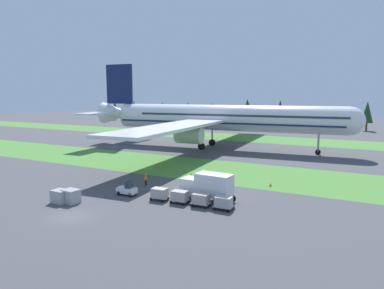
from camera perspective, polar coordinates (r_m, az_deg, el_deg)
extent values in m
plane|color=#47474C|center=(42.12, -18.74, -10.90)|extent=(400.00, 400.00, 0.00)
cube|color=#4C8438|center=(65.35, 0.73, -3.78)|extent=(320.00, 17.98, 0.01)
cube|color=#4C8438|center=(109.61, 12.39, 0.81)|extent=(320.00, 17.98, 0.01)
cylinder|color=white|center=(87.93, 5.17, 4.30)|extent=(57.24, 11.09, 6.31)
sphere|color=white|center=(83.54, 24.07, 3.45)|extent=(6.19, 6.19, 6.19)
cone|color=white|center=(102.06, -11.78, 4.94)|extent=(10.19, 6.80, 6.00)
cube|color=#141E4C|center=(88.01, 5.16, 3.58)|extent=(55.86, 11.10, 0.36)
cube|color=#283342|center=(86.86, 7.36, 4.74)|extent=(50.33, 10.57, 0.44)
cube|color=white|center=(110.20, 7.08, 4.68)|extent=(12.21, 38.79, 0.57)
cylinder|color=#A3A3A8|center=(104.48, 6.89, 3.36)|extent=(5.82, 3.93, 3.47)
cube|color=white|center=(68.77, -3.43, 2.77)|extent=(12.21, 38.79, 0.57)
cylinder|color=#A3A3A8|center=(73.55, -0.47, 1.50)|extent=(5.82, 3.93, 3.47)
cube|color=white|center=(109.00, -8.81, 5.44)|extent=(6.20, 14.26, 0.40)
cube|color=white|center=(94.53, -14.53, 4.91)|extent=(6.20, 14.26, 0.40)
cube|color=#141E4C|center=(101.58, -11.59, 9.47)|extent=(8.15, 1.36, 10.73)
cylinder|color=#A3A3A8|center=(84.07, 19.66, 0.93)|extent=(0.44, 0.44, 6.19)
cylinder|color=black|center=(84.48, 19.56, -1.15)|extent=(1.23, 0.52, 1.20)
cylinder|color=#A3A3A8|center=(93.29, 3.26, 2.12)|extent=(0.44, 0.44, 5.94)
cylinder|color=black|center=(93.63, 3.25, 0.31)|extent=(1.74, 0.74, 1.70)
cylinder|color=#A3A3A8|center=(86.25, 1.52, 1.65)|extent=(0.44, 0.44, 5.94)
cylinder|color=black|center=(86.63, 1.52, -0.30)|extent=(1.74, 0.74, 1.70)
cube|color=silver|center=(48.59, -10.42, -7.23)|extent=(2.65, 1.40, 0.77)
cube|color=#283342|center=(48.15, -10.07, -6.34)|extent=(0.74, 1.12, 0.90)
cylinder|color=black|center=(48.80, -11.66, -7.67)|extent=(0.61, 0.22, 0.60)
cylinder|color=black|center=(49.64, -10.88, -7.38)|extent=(0.61, 0.22, 0.60)
cylinder|color=black|center=(47.74, -9.92, -7.97)|extent=(0.61, 0.22, 0.60)
cylinder|color=black|center=(48.60, -9.15, -7.67)|extent=(0.61, 0.22, 0.60)
cube|color=#A3A3A8|center=(45.91, -5.23, -8.41)|extent=(2.26, 1.58, 0.10)
cube|color=#ADA89E|center=(45.74, -5.23, -7.68)|extent=(1.99, 1.39, 1.10)
cylinder|color=black|center=(45.83, -6.58, -8.71)|extent=(0.40, 0.14, 0.40)
cylinder|color=black|center=(46.95, -5.66, -8.29)|extent=(0.40, 0.14, 0.40)
cylinder|color=black|center=(44.99, -4.76, -9.01)|extent=(0.40, 0.14, 0.40)
cylinder|color=black|center=(46.13, -3.87, -8.57)|extent=(0.40, 0.14, 0.40)
cube|color=#A3A3A8|center=(44.53, -1.99, -8.90)|extent=(2.26, 1.58, 0.10)
cube|color=#ADA89E|center=(44.36, -2.00, -8.16)|extent=(1.99, 1.39, 1.10)
cylinder|color=black|center=(44.40, -3.38, -9.23)|extent=(0.40, 0.14, 0.40)
cylinder|color=black|center=(45.55, -2.52, -8.77)|extent=(0.40, 0.14, 0.40)
cylinder|color=black|center=(43.63, -1.44, -9.53)|extent=(0.40, 0.14, 0.40)
cylinder|color=black|center=(44.81, -0.62, -9.05)|extent=(0.40, 0.14, 0.40)
cube|color=#A3A3A8|center=(43.30, 1.44, -9.39)|extent=(2.26, 1.58, 0.10)
cube|color=#ADA89E|center=(43.13, 1.45, -8.63)|extent=(1.99, 1.39, 1.10)
cylinder|color=black|center=(43.11, 0.03, -9.75)|extent=(0.40, 0.14, 0.40)
cylinder|color=black|center=(44.29, 0.82, -9.26)|extent=(0.40, 0.14, 0.40)
cylinder|color=black|center=(42.44, 2.09, -10.04)|extent=(0.40, 0.14, 0.40)
cylinder|color=black|center=(43.64, 2.84, -9.53)|extent=(0.40, 0.14, 0.40)
cube|color=#A3A3A8|center=(42.24, 5.08, -9.87)|extent=(2.26, 1.58, 0.10)
cube|color=#ADA89E|center=(42.06, 5.09, -9.09)|extent=(1.99, 1.39, 1.10)
cylinder|color=black|center=(41.98, 3.65, -10.26)|extent=(0.40, 0.14, 0.40)
cylinder|color=black|center=(43.20, 4.36, -9.73)|extent=(0.40, 0.14, 0.40)
cylinder|color=black|center=(41.41, 5.82, -10.54)|extent=(0.40, 0.14, 0.40)
cylinder|color=black|center=(42.64, 6.48, -10.00)|extent=(0.40, 0.14, 0.40)
cube|color=silver|center=(46.38, -0.13, -6.69)|extent=(2.33, 2.42, 2.20)
cube|color=#283342|center=(46.82, -1.24, -5.99)|extent=(0.20, 2.07, 0.97)
cube|color=silver|center=(44.62, 3.56, -6.50)|extent=(4.62, 2.55, 2.80)
cylinder|color=black|center=(45.97, -1.03, -8.25)|extent=(0.98, 0.35, 0.96)
cylinder|color=black|center=(47.60, 0.28, -7.67)|extent=(0.98, 0.35, 0.96)
cylinder|color=black|center=(43.83, 3.97, -9.08)|extent=(0.98, 0.35, 0.96)
cylinder|color=black|center=(45.54, 5.15, -8.44)|extent=(0.98, 0.35, 0.96)
cylinder|color=black|center=(43.34, 5.31, -9.29)|extent=(0.98, 0.35, 0.96)
cylinder|color=black|center=(45.07, 6.44, -8.63)|extent=(0.98, 0.35, 0.96)
cylinder|color=black|center=(53.40, -7.37, -6.07)|extent=(0.18, 0.18, 0.85)
cylinder|color=black|center=(53.23, -7.51, -6.11)|extent=(0.18, 0.18, 0.85)
cylinder|color=orange|center=(53.14, -7.45, -5.32)|extent=(0.36, 0.36, 0.62)
sphere|color=tan|center=(53.04, -7.46, -4.84)|extent=(0.24, 0.24, 0.24)
cylinder|color=orange|center=(53.33, -7.31, -5.31)|extent=(0.10, 0.10, 0.58)
cylinder|color=orange|center=(52.97, -7.60, -5.40)|extent=(0.10, 0.10, 0.58)
cube|color=#A3A3A8|center=(47.57, -20.38, -7.80)|extent=(2.01, 1.62, 1.60)
cube|color=#A3A3A8|center=(46.97, -18.87, -7.86)|extent=(2.11, 1.74, 1.70)
cone|color=orange|center=(62.74, -7.47, -4.06)|extent=(0.44, 0.44, 0.62)
cone|color=orange|center=(58.64, -0.14, -4.83)|extent=(0.44, 0.44, 0.66)
cone|color=orange|center=(53.67, 12.50, -6.31)|extent=(0.44, 0.44, 0.50)
cone|color=orange|center=(66.51, -5.26, -3.33)|extent=(0.44, 0.44, 0.65)
cylinder|color=#4C3823|center=(194.87, -12.24, 4.46)|extent=(0.70, 0.70, 3.96)
cone|color=#1E4223|center=(194.64, -12.28, 5.89)|extent=(3.75, 3.75, 5.78)
cylinder|color=#4C3823|center=(187.36, -9.24, 4.23)|extent=(0.70, 0.70, 2.86)
cone|color=#1E4223|center=(187.10, -9.27, 5.80)|extent=(4.25, 4.25, 7.37)
cylinder|color=#4C3823|center=(177.91, -4.74, 4.19)|extent=(0.70, 0.70, 3.32)
cone|color=#1E4223|center=(177.66, -4.75, 5.75)|extent=(5.26, 5.26, 6.34)
cylinder|color=#4C3823|center=(167.93, -0.61, 3.91)|extent=(0.70, 0.70, 2.83)
cone|color=#1E4223|center=(167.65, -0.61, 5.60)|extent=(4.18, 4.18, 7.05)
cylinder|color=#4C3823|center=(161.14, 3.24, 3.82)|extent=(0.70, 0.70, 3.37)
cone|color=#1E4223|center=(160.87, 3.25, 5.56)|extent=(4.92, 4.92, 6.40)
cylinder|color=#4C3823|center=(154.65, 8.82, 3.52)|extent=(0.70, 0.70, 3.11)
cone|color=#1E4223|center=(154.32, 8.87, 5.67)|extent=(5.50, 5.50, 8.50)
cylinder|color=#4C3823|center=(153.06, 13.89, 3.33)|extent=(0.70, 0.70, 3.07)
cone|color=#1E4223|center=(152.73, 13.96, 5.42)|extent=(4.27, 4.27, 8.14)
cylinder|color=#4C3823|center=(148.78, 19.21, 3.00)|extent=(0.70, 0.70, 3.10)
cone|color=#1E4223|center=(148.49, 19.29, 4.72)|extent=(5.29, 5.29, 5.87)
cylinder|color=#4C3823|center=(147.30, 26.18, 2.56)|extent=(0.70, 0.70, 3.04)
cone|color=#1E4223|center=(146.96, 26.32, 4.69)|extent=(4.30, 4.30, 7.93)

